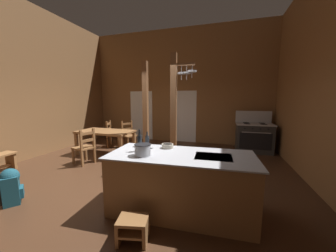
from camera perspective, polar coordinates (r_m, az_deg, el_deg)
name	(u,v)px	position (r m, az deg, el deg)	size (l,w,h in m)	color
ground_plane	(136,179)	(4.39, -9.84, -15.71)	(7.86, 8.34, 0.10)	#422819
wall_back	(178,87)	(7.65, 3.02, 11.92)	(7.86, 0.14, 4.43)	brown
wall_left	(9,80)	(6.53, -40.53, 10.63)	(0.14, 8.34, 4.43)	brown
glazed_door_back_left	(141,115)	(8.13, -8.13, 3.23)	(1.00, 0.01, 2.05)	white
glazed_panel_back_right	(186,117)	(7.52, 5.43, 2.87)	(0.84, 0.01, 2.05)	white
kitchen_island	(181,183)	(2.99, 3.91, -16.94)	(2.21, 1.07, 0.91)	olive
stove_range	(254,137)	(6.78, 24.72, -3.08)	(1.15, 0.83, 1.32)	#2B2B2B
support_post_with_pot_rack	(175,108)	(4.48, 2.11, 5.48)	(0.61, 0.23, 2.78)	brown
support_post_center	(146,111)	(5.48, -6.86, 4.71)	(0.14, 0.14, 2.78)	brown
step_stool	(133,228)	(2.61, -10.65, -28.24)	(0.41, 0.35, 0.30)	brown
dining_table	(106,133)	(6.18, -18.56, -2.18)	(1.71, 0.92, 0.74)	olive
ladderback_chair_near_window	(85,147)	(5.47, -24.09, -5.93)	(0.53, 0.53, 0.95)	brown
ladderback_chair_by_post	(113,134)	(7.06, -16.57, -2.48)	(0.55, 0.55, 0.95)	brown
ladderback_chair_at_table_end	(129,135)	(6.82, -11.81, -2.69)	(0.61, 0.61, 0.95)	brown
backpack	(11,185)	(4.14, -40.20, -13.64)	(0.39, 0.39, 0.60)	#194756
stockpot_on_counter	(143,150)	(2.75, -7.74, -7.24)	(0.31, 0.24, 0.17)	#A8AAB2
mixing_bowl_on_counter	(168,146)	(3.15, -0.14, -6.11)	(0.20, 0.20, 0.07)	#B2A893
bottle_tall_on_counter	(147,141)	(3.23, -6.38, -4.55)	(0.07, 0.07, 0.26)	#1E2328
bottle_short_on_counter	(140,143)	(2.96, -8.70, -5.08)	(0.07, 0.07, 0.35)	#1E2328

